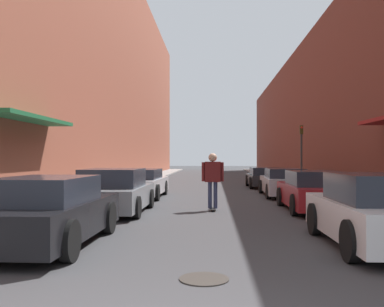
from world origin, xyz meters
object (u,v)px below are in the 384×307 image
(parked_car_right_2, at_px, (284,182))
(traffic_light, at_px, (301,149))
(parked_car_left_2, at_px, (140,183))
(manhole_cover, at_px, (204,279))
(parked_car_right_3, at_px, (266,178))
(parked_car_left_0, at_px, (49,212))
(parked_car_right_0, at_px, (378,212))
(parked_car_right_1, at_px, (313,191))
(parked_car_left_1, at_px, (115,192))
(skateboarder, at_px, (213,175))

(parked_car_right_2, relative_size, traffic_light, 1.41)
(parked_car_left_2, relative_size, manhole_cover, 6.53)
(parked_car_right_3, bearing_deg, parked_car_left_0, -110.67)
(parked_car_right_0, xyz_separation_m, parked_car_right_1, (0.08, 5.63, -0.05))
(parked_car_left_1, xyz_separation_m, parked_car_right_3, (6.04, 11.46, -0.08))
(parked_car_left_1, bearing_deg, parked_car_right_3, 62.21)
(parked_car_right_2, distance_m, skateboarder, 6.18)
(parked_car_left_1, bearing_deg, skateboarder, 13.40)
(parked_car_left_1, bearing_deg, parked_car_right_2, 44.22)
(parked_car_right_1, distance_m, traffic_light, 8.33)
(manhole_cover, bearing_deg, parked_car_right_0, 34.92)
(parked_car_right_0, relative_size, skateboarder, 2.17)
(traffic_light, bearing_deg, parked_car_right_0, -95.71)
(parked_car_left_0, distance_m, parked_car_right_0, 6.31)
(parked_car_right_0, distance_m, parked_car_right_2, 10.79)
(parked_car_left_2, relative_size, parked_car_right_2, 1.00)
(manhole_cover, relative_size, traffic_light, 0.22)
(parked_car_right_1, bearing_deg, parked_car_left_1, -172.30)
(parked_car_right_2, distance_m, parked_car_right_3, 5.45)
(parked_car_right_2, relative_size, skateboarder, 2.46)
(parked_car_left_1, xyz_separation_m, manhole_cover, (2.91, -7.06, -0.64))
(parked_car_left_2, xyz_separation_m, parked_car_right_0, (6.25, -9.81, 0.07))
(parked_car_left_1, bearing_deg, parked_car_right_0, -37.76)
(skateboarder, height_order, manhole_cover, skateboarder)
(skateboarder, bearing_deg, parked_car_right_0, -60.27)
(parked_car_left_1, distance_m, parked_car_right_1, 6.31)
(parked_car_left_0, relative_size, parked_car_right_1, 1.01)
(parked_car_right_0, bearing_deg, manhole_cover, -145.08)
(parked_car_right_0, distance_m, manhole_cover, 4.03)
(manhole_cover, bearing_deg, parked_car_right_2, 75.98)
(parked_car_right_2, xyz_separation_m, manhole_cover, (-3.26, -13.07, -0.60))
(parked_car_right_2, distance_m, traffic_light, 3.57)
(skateboarder, height_order, traffic_light, traffic_light)
(parked_car_right_1, height_order, traffic_light, traffic_light)
(parked_car_left_1, relative_size, parked_car_left_2, 0.91)
(parked_car_left_2, bearing_deg, manhole_cover, -76.10)
(parked_car_left_2, distance_m, parked_car_right_3, 8.87)
(skateboarder, bearing_deg, parked_car_right_2, 59.25)
(parked_car_right_1, relative_size, parked_car_right_2, 0.94)
(parked_car_left_1, relative_size, skateboarder, 2.26)
(parked_car_right_3, xyz_separation_m, traffic_light, (1.50, -2.53, 1.57))
(parked_car_left_2, bearing_deg, skateboarder, -54.21)
(parked_car_left_1, bearing_deg, traffic_light, 49.82)
(parked_car_left_0, relative_size, skateboarder, 2.32)
(parked_car_left_1, relative_size, traffic_light, 1.30)
(parked_car_right_0, height_order, skateboarder, skateboarder)
(parked_car_right_3, xyz_separation_m, manhole_cover, (-3.13, -18.51, -0.56))
(traffic_light, bearing_deg, parked_car_left_2, -152.90)
(parked_car_right_3, height_order, traffic_light, traffic_light)
(manhole_cover, height_order, traffic_light, traffic_light)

